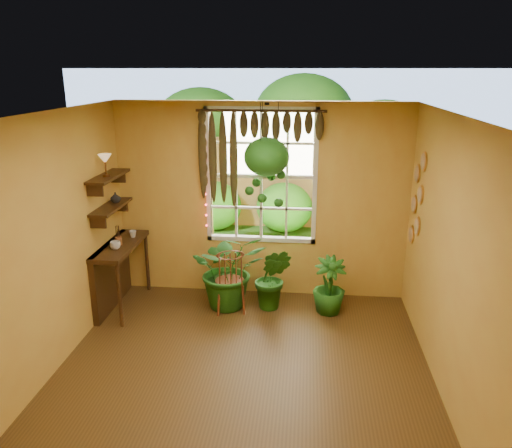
% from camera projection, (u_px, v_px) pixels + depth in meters
% --- Properties ---
extents(floor, '(4.50, 4.50, 0.00)m').
position_uv_depth(floor, '(240.00, 384.00, 5.12)').
color(floor, '#4E3416').
rests_on(floor, ground).
extents(ceiling, '(4.50, 4.50, 0.00)m').
position_uv_depth(ceiling, '(237.00, 117.00, 4.31)').
color(ceiling, white).
rests_on(ceiling, wall_back).
extents(wall_back, '(4.00, 0.00, 4.00)m').
position_uv_depth(wall_back, '(261.00, 202.00, 6.85)').
color(wall_back, gold).
rests_on(wall_back, floor).
extents(wall_left, '(0.00, 4.50, 4.50)m').
position_uv_depth(wall_left, '(38.00, 254.00, 4.91)').
color(wall_left, gold).
rests_on(wall_left, floor).
extents(wall_right, '(0.00, 4.50, 4.50)m').
position_uv_depth(wall_right, '(457.00, 270.00, 4.52)').
color(wall_right, gold).
rests_on(wall_right, floor).
extents(window, '(1.52, 0.10, 1.86)m').
position_uv_depth(window, '(261.00, 176.00, 6.78)').
color(window, silver).
rests_on(window, wall_back).
extents(valance_vine, '(1.70, 0.12, 1.10)m').
position_uv_depth(valance_vine, '(254.00, 135.00, 6.50)').
color(valance_vine, '#3B2310').
rests_on(valance_vine, window).
extents(string_lights, '(0.03, 0.03, 1.54)m').
position_uv_depth(string_lights, '(205.00, 173.00, 6.75)').
color(string_lights, '#FF2633').
rests_on(string_lights, window).
extents(wall_plates, '(0.04, 0.32, 1.10)m').
position_uv_depth(wall_plates, '(417.00, 200.00, 6.16)').
color(wall_plates, '#FFEDD0').
rests_on(wall_plates, wall_right).
extents(counter_ledge, '(0.40, 1.20, 0.90)m').
position_uv_depth(counter_ledge, '(114.00, 268.00, 6.66)').
color(counter_ledge, '#3B2310').
rests_on(counter_ledge, floor).
extents(shelf_lower, '(0.25, 0.90, 0.04)m').
position_uv_depth(shelf_lower, '(111.00, 207.00, 6.40)').
color(shelf_lower, '#3B2310').
rests_on(shelf_lower, wall_left).
extents(shelf_upper, '(0.25, 0.90, 0.04)m').
position_uv_depth(shelf_upper, '(108.00, 176.00, 6.29)').
color(shelf_upper, '#3B2310').
rests_on(shelf_upper, wall_left).
extents(backyard, '(14.00, 10.00, 12.00)m').
position_uv_depth(backyard, '(291.00, 153.00, 11.24)').
color(backyard, '#225819').
rests_on(backyard, ground).
extents(windsor_chair, '(0.47, 0.49, 1.04)m').
position_uv_depth(windsor_chair, '(230.00, 289.00, 6.61)').
color(windsor_chair, maroon).
rests_on(windsor_chair, floor).
extents(potted_plant_left, '(1.15, 1.06, 1.08)m').
position_uv_depth(potted_plant_left, '(229.00, 269.00, 6.66)').
color(potted_plant_left, '#174713').
rests_on(potted_plant_left, floor).
extents(potted_plant_mid, '(0.54, 0.46, 0.87)m').
position_uv_depth(potted_plant_mid, '(273.00, 278.00, 6.62)').
color(potted_plant_mid, '#174713').
rests_on(potted_plant_mid, floor).
extents(potted_plant_right, '(0.51, 0.51, 0.76)m').
position_uv_depth(potted_plant_right, '(329.00, 286.00, 6.53)').
color(potted_plant_right, '#174713').
rests_on(potted_plant_right, floor).
extents(hanging_basket, '(0.59, 0.59, 1.34)m').
position_uv_depth(hanging_basket, '(267.00, 163.00, 6.44)').
color(hanging_basket, black).
rests_on(hanging_basket, ceiling).
extents(cup_a, '(0.16, 0.16, 0.10)m').
position_uv_depth(cup_a, '(115.00, 245.00, 6.33)').
color(cup_a, silver).
rests_on(cup_a, counter_ledge).
extents(cup_b, '(0.11, 0.11, 0.09)m').
position_uv_depth(cup_b, '(133.00, 234.00, 6.79)').
color(cup_b, beige).
rests_on(cup_b, counter_ledge).
extents(brush_jar, '(0.09, 0.09, 0.33)m').
position_uv_depth(brush_jar, '(118.00, 235.00, 6.46)').
color(brush_jar, brown).
rests_on(brush_jar, counter_ledge).
extents(shelf_vase, '(0.16, 0.16, 0.14)m').
position_uv_depth(shelf_vase, '(115.00, 197.00, 6.52)').
color(shelf_vase, '#B2AD99').
rests_on(shelf_vase, shelf_lower).
extents(tiffany_lamp, '(0.17, 0.17, 0.28)m').
position_uv_depth(tiffany_lamp, '(105.00, 160.00, 6.12)').
color(tiffany_lamp, '#543118').
rests_on(tiffany_lamp, shelf_upper).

